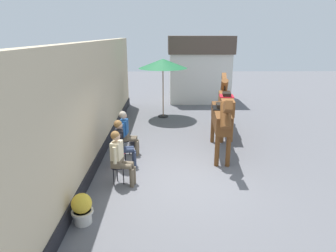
{
  "coord_description": "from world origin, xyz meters",
  "views": [
    {
      "loc": [
        -0.49,
        -6.97,
        3.59
      ],
      "look_at": [
        -0.4,
        1.2,
        1.05
      ],
      "focal_mm": 31.73,
      "sensor_mm": 36.0,
      "label": 1
    }
  ],
  "objects_px": {
    "seated_visitor_near": "(120,155)",
    "satchel_bag": "(134,144)",
    "flower_planter_near": "(82,208)",
    "cafe_parasol": "(163,64)",
    "saddled_horse_far": "(226,102)",
    "seated_visitor_far": "(126,131)",
    "saddled_horse_near": "(221,119)",
    "seated_visitor_middle": "(122,141)"
  },
  "relations": [
    {
      "from": "flower_planter_near",
      "to": "satchel_bag",
      "type": "distance_m",
      "value": 4.21
    },
    {
      "from": "saddled_horse_far",
      "to": "cafe_parasol",
      "type": "xyz_separation_m",
      "value": [
        -2.35,
        2.15,
        1.2
      ]
    },
    {
      "from": "satchel_bag",
      "to": "saddled_horse_far",
      "type": "bearing_deg",
      "value": 20.15
    },
    {
      "from": "seated_visitor_middle",
      "to": "flower_planter_near",
      "type": "height_order",
      "value": "seated_visitor_middle"
    },
    {
      "from": "seated_visitor_near",
      "to": "cafe_parasol",
      "type": "height_order",
      "value": "cafe_parasol"
    },
    {
      "from": "saddled_horse_near",
      "to": "flower_planter_near",
      "type": "bearing_deg",
      "value": -133.66
    },
    {
      "from": "seated_visitor_far",
      "to": "saddled_horse_far",
      "type": "height_order",
      "value": "saddled_horse_far"
    },
    {
      "from": "seated_visitor_middle",
      "to": "seated_visitor_far",
      "type": "bearing_deg",
      "value": 90.09
    },
    {
      "from": "cafe_parasol",
      "to": "satchel_bag",
      "type": "height_order",
      "value": "cafe_parasol"
    },
    {
      "from": "seated_visitor_near",
      "to": "satchel_bag",
      "type": "xyz_separation_m",
      "value": [
        0.08,
        2.56,
        -0.68
      ]
    },
    {
      "from": "seated_visitor_near",
      "to": "cafe_parasol",
      "type": "relative_size",
      "value": 0.54
    },
    {
      "from": "seated_visitor_near",
      "to": "satchel_bag",
      "type": "distance_m",
      "value": 2.65
    },
    {
      "from": "cafe_parasol",
      "to": "satchel_bag",
      "type": "bearing_deg",
      "value": -104.35
    },
    {
      "from": "saddled_horse_near",
      "to": "seated_visitor_far",
      "type": "bearing_deg",
      "value": 179.44
    },
    {
      "from": "satchel_bag",
      "to": "seated_visitor_middle",
      "type": "bearing_deg",
      "value": -100.75
    },
    {
      "from": "saddled_horse_near",
      "to": "satchel_bag",
      "type": "distance_m",
      "value": 3.0
    },
    {
      "from": "seated_visitor_far",
      "to": "satchel_bag",
      "type": "relative_size",
      "value": 4.96
    },
    {
      "from": "cafe_parasol",
      "to": "satchel_bag",
      "type": "xyz_separation_m",
      "value": [
        -0.95,
        -3.71,
        -2.26
      ]
    },
    {
      "from": "seated_visitor_far",
      "to": "cafe_parasol",
      "type": "distance_m",
      "value": 4.77
    },
    {
      "from": "seated_visitor_middle",
      "to": "flower_planter_near",
      "type": "relative_size",
      "value": 2.17
    },
    {
      "from": "flower_planter_near",
      "to": "saddled_horse_far",
      "type": "bearing_deg",
      "value": 55.73
    },
    {
      "from": "seated_visitor_near",
      "to": "flower_planter_near",
      "type": "relative_size",
      "value": 2.17
    },
    {
      "from": "saddled_horse_far",
      "to": "satchel_bag",
      "type": "height_order",
      "value": "saddled_horse_far"
    },
    {
      "from": "seated_visitor_near",
      "to": "saddled_horse_far",
      "type": "relative_size",
      "value": 0.46
    },
    {
      "from": "seated_visitor_middle",
      "to": "satchel_bag",
      "type": "relative_size",
      "value": 4.96
    },
    {
      "from": "saddled_horse_far",
      "to": "seated_visitor_far",
      "type": "bearing_deg",
      "value": -147.31
    },
    {
      "from": "cafe_parasol",
      "to": "satchel_bag",
      "type": "relative_size",
      "value": 9.21
    },
    {
      "from": "seated_visitor_middle",
      "to": "saddled_horse_near",
      "type": "distance_m",
      "value": 3.04
    },
    {
      "from": "seated_visitor_near",
      "to": "seated_visitor_middle",
      "type": "bearing_deg",
      "value": 94.33
    },
    {
      "from": "saddled_horse_near",
      "to": "cafe_parasol",
      "type": "height_order",
      "value": "cafe_parasol"
    },
    {
      "from": "seated_visitor_near",
      "to": "satchel_bag",
      "type": "relative_size",
      "value": 4.96
    },
    {
      "from": "saddled_horse_far",
      "to": "cafe_parasol",
      "type": "relative_size",
      "value": 1.16
    },
    {
      "from": "seated_visitor_far",
      "to": "saddled_horse_near",
      "type": "distance_m",
      "value": 2.9
    },
    {
      "from": "seated_visitor_near",
      "to": "seated_visitor_far",
      "type": "xyz_separation_m",
      "value": [
        -0.07,
        1.91,
        0.0
      ]
    },
    {
      "from": "cafe_parasol",
      "to": "seated_visitor_near",
      "type": "bearing_deg",
      "value": -99.34
    },
    {
      "from": "flower_planter_near",
      "to": "cafe_parasol",
      "type": "relative_size",
      "value": 0.25
    },
    {
      "from": "seated_visitor_near",
      "to": "flower_planter_near",
      "type": "bearing_deg",
      "value": -108.06
    },
    {
      "from": "seated_visitor_near",
      "to": "saddled_horse_near",
      "type": "bearing_deg",
      "value": 33.86
    },
    {
      "from": "seated_visitor_middle",
      "to": "saddled_horse_near",
      "type": "height_order",
      "value": "saddled_horse_near"
    },
    {
      "from": "saddled_horse_far",
      "to": "satchel_bag",
      "type": "distance_m",
      "value": 3.8
    },
    {
      "from": "saddled_horse_near",
      "to": "flower_planter_near",
      "type": "height_order",
      "value": "saddled_horse_near"
    },
    {
      "from": "saddled_horse_far",
      "to": "cafe_parasol",
      "type": "distance_m",
      "value": 3.4
    }
  ]
}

